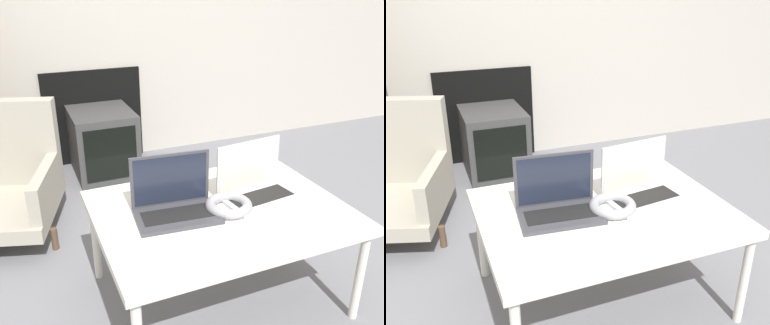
# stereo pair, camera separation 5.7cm
# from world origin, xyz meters

# --- Properties ---
(table) EXTENTS (1.02, 0.77, 0.45)m
(table) POSITION_xyz_m (0.00, 0.25, 0.42)
(table) COLOR silver
(table) RESTS_ON ground_plane
(laptop_left) EXTENTS (0.35, 0.24, 0.24)m
(laptop_left) POSITION_xyz_m (-0.19, 0.28, 0.51)
(laptop_left) COLOR #38383D
(laptop_left) RESTS_ON table
(laptop_right) EXTENTS (0.35, 0.24, 0.24)m
(laptop_right) POSITION_xyz_m (0.19, 0.28, 0.51)
(laptop_right) COLOR #B2B2B7
(laptop_right) RESTS_ON table
(headphones) EXTENTS (0.19, 0.19, 0.04)m
(headphones) POSITION_xyz_m (0.02, 0.22, 0.48)
(headphones) COLOR gray
(headphones) RESTS_ON table
(phone) EXTENTS (0.06, 0.13, 0.01)m
(phone) POSITION_xyz_m (0.19, 0.02, 0.46)
(phone) COLOR silver
(phone) RESTS_ON table
(tv) EXTENTS (0.43, 0.52, 0.47)m
(tv) POSITION_xyz_m (-0.17, 1.81, 0.24)
(tv) COLOR #383838
(tv) RESTS_ON ground_plane
(armchair) EXTENTS (0.80, 0.79, 0.71)m
(armchair) POSITION_xyz_m (-0.87, 1.29, 0.31)
(armchair) COLOR gray
(armchair) RESTS_ON ground_plane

